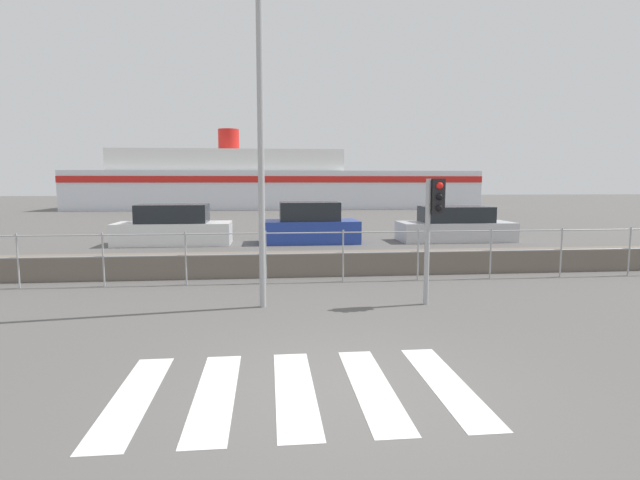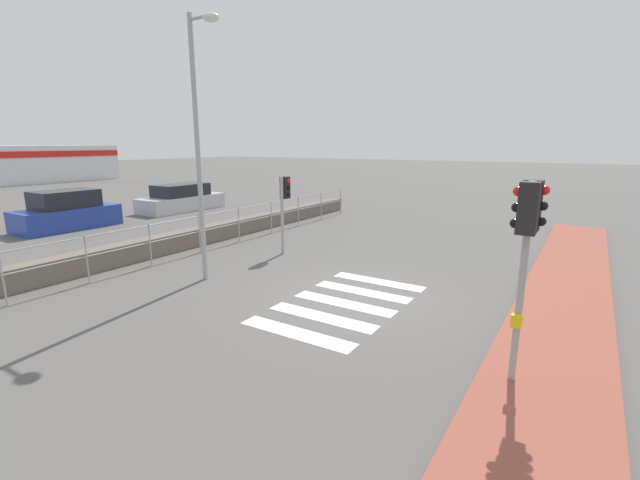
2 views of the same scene
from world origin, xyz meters
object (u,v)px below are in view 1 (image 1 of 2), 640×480
(parked_car_silver, at_px, (455,226))
(parked_car_white, at_px, (173,227))
(streetlamp, at_px, (260,96))
(ferry_boat, at_px, (268,184))
(parked_car_blue, at_px, (309,225))
(traffic_light_far, at_px, (434,213))

(parked_car_silver, bearing_deg, parked_car_white, 180.00)
(streetlamp, height_order, ferry_boat, ferry_boat)
(parked_car_white, xyz_separation_m, parked_car_blue, (5.17, -0.00, 0.03))
(traffic_light_far, distance_m, ferry_boat, 35.45)
(traffic_light_far, distance_m, parked_car_white, 12.13)
(ferry_boat, bearing_deg, parked_car_white, -98.07)
(ferry_boat, bearing_deg, traffic_light_far, -84.90)
(parked_car_blue, bearing_deg, ferry_boat, 93.60)
(parked_car_white, distance_m, parked_car_blue, 5.17)
(streetlamp, distance_m, parked_car_blue, 10.69)
(parked_car_blue, bearing_deg, streetlamp, -99.67)
(ferry_boat, relative_size, parked_car_silver, 7.71)
(streetlamp, bearing_deg, parked_car_blue, 80.33)
(parked_car_white, relative_size, parked_car_silver, 0.95)
(streetlamp, bearing_deg, parked_car_silver, 52.90)
(parked_car_white, xyz_separation_m, parked_car_silver, (11.06, -0.00, -0.06))
(parked_car_white, bearing_deg, parked_car_silver, -0.00)
(traffic_light_far, relative_size, ferry_boat, 0.07)
(traffic_light_far, bearing_deg, ferry_boat, 95.10)
(parked_car_blue, bearing_deg, traffic_light_far, -81.15)
(ferry_boat, xyz_separation_m, parked_car_silver, (7.48, -25.28, -1.57))
(parked_car_silver, bearing_deg, parked_car_blue, 180.00)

